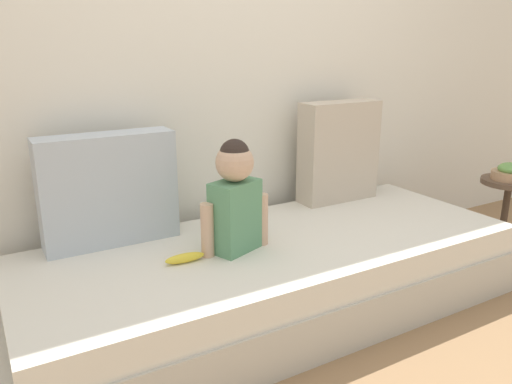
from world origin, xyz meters
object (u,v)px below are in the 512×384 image
at_px(toddler, 235,196).
at_px(fruit_bowl, 511,173).
at_px(banana, 185,258).
at_px(throw_pillow_right, 339,152).
at_px(throw_pillow_left, 109,190).
at_px(couch, 275,276).
at_px(side_table, 507,197).

height_order(toddler, fruit_bowl, toddler).
bearing_deg(banana, fruit_bowl, -2.07).
xyz_separation_m(throw_pillow_right, fruit_bowl, (0.95, -0.45, -0.15)).
xyz_separation_m(throw_pillow_left, banana, (0.20, -0.37, -0.23)).
distance_m(throw_pillow_left, throw_pillow_right, 1.30).
relative_size(couch, throw_pillow_right, 4.20).
bearing_deg(couch, banana, -178.48).
relative_size(couch, toddler, 4.79).
bearing_deg(side_table, toddler, 177.37).
bearing_deg(throw_pillow_left, banana, -62.10).
bearing_deg(throw_pillow_left, toddler, -39.51).
distance_m(couch, fruit_bowl, 1.63).
distance_m(throw_pillow_right, side_table, 1.09).
bearing_deg(couch, throw_pillow_left, 150.88).
bearing_deg(side_table, couch, 176.92).
relative_size(throw_pillow_left, fruit_bowl, 2.73).
bearing_deg(fruit_bowl, toddler, 177.37).
bearing_deg(throw_pillow_left, fruit_bowl, -11.28).
distance_m(couch, throw_pillow_right, 0.88).
distance_m(throw_pillow_right, banana, 1.20).
xyz_separation_m(couch, throw_pillow_right, (0.65, 0.36, 0.46)).
relative_size(banana, side_table, 0.38).
bearing_deg(side_table, throw_pillow_left, 168.72).
bearing_deg(throw_pillow_right, toddler, -156.94).
bearing_deg(toddler, banana, -177.88).
bearing_deg(throw_pillow_right, couch, -150.88).
height_order(throw_pillow_right, fruit_bowl, throw_pillow_right).
height_order(banana, side_table, side_table).
relative_size(throw_pillow_right, side_table, 1.25).
height_order(couch, side_table, side_table).
bearing_deg(toddler, throw_pillow_right, 23.06).
bearing_deg(fruit_bowl, throw_pillow_left, 168.72).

